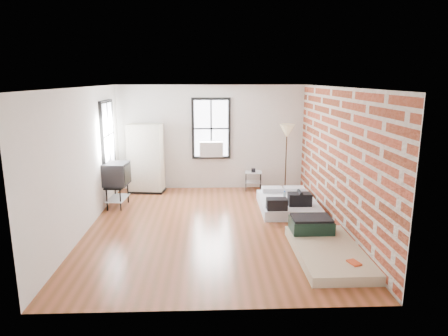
{
  "coord_description": "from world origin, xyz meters",
  "views": [
    {
      "loc": [
        -0.06,
        -7.69,
        2.97
      ],
      "look_at": [
        0.24,
        0.3,
        1.16
      ],
      "focal_mm": 32.0,
      "sensor_mm": 36.0,
      "label": 1
    }
  ],
  "objects_px": {
    "mattress_main": "(288,203)",
    "tv_stand": "(117,175)",
    "floor_lamp": "(287,134)",
    "side_table": "(253,176)",
    "wardrobe": "(146,159)",
    "mattress_bare": "(324,245)"
  },
  "relations": [
    {
      "from": "mattress_bare",
      "to": "mattress_main",
      "type": "bearing_deg",
      "value": 94.08
    },
    {
      "from": "wardrobe",
      "to": "floor_lamp",
      "type": "bearing_deg",
      "value": 7.06
    },
    {
      "from": "side_table",
      "to": "floor_lamp",
      "type": "relative_size",
      "value": 0.33
    },
    {
      "from": "wardrobe",
      "to": "floor_lamp",
      "type": "relative_size",
      "value": 1.02
    },
    {
      "from": "mattress_bare",
      "to": "tv_stand",
      "type": "relative_size",
      "value": 1.96
    },
    {
      "from": "mattress_bare",
      "to": "wardrobe",
      "type": "distance_m",
      "value": 5.42
    },
    {
      "from": "mattress_main",
      "to": "floor_lamp",
      "type": "height_order",
      "value": "floor_lamp"
    },
    {
      "from": "wardrobe",
      "to": "side_table",
      "type": "distance_m",
      "value": 2.89
    },
    {
      "from": "floor_lamp",
      "to": "side_table",
      "type": "bearing_deg",
      "value": 175.34
    },
    {
      "from": "side_table",
      "to": "floor_lamp",
      "type": "xyz_separation_m",
      "value": [
        0.86,
        -0.07,
        1.14
      ]
    },
    {
      "from": "mattress_main",
      "to": "floor_lamp",
      "type": "xyz_separation_m",
      "value": [
        0.24,
        1.6,
        1.38
      ]
    },
    {
      "from": "mattress_main",
      "to": "floor_lamp",
      "type": "relative_size",
      "value": 0.98
    },
    {
      "from": "wardrobe",
      "to": "floor_lamp",
      "type": "distance_m",
      "value": 3.76
    },
    {
      "from": "side_table",
      "to": "mattress_bare",
      "type": "bearing_deg",
      "value": -78.78
    },
    {
      "from": "mattress_main",
      "to": "tv_stand",
      "type": "xyz_separation_m",
      "value": [
        -3.96,
        0.36,
        0.61
      ]
    },
    {
      "from": "wardrobe",
      "to": "mattress_bare",
      "type": "bearing_deg",
      "value": -40.19
    },
    {
      "from": "floor_lamp",
      "to": "tv_stand",
      "type": "xyz_separation_m",
      "value": [
        -4.2,
        -1.24,
        -0.78
      ]
    },
    {
      "from": "mattress_bare",
      "to": "tv_stand",
      "type": "height_order",
      "value": "tv_stand"
    },
    {
      "from": "side_table",
      "to": "wardrobe",
      "type": "bearing_deg",
      "value": -178.59
    },
    {
      "from": "mattress_main",
      "to": "tv_stand",
      "type": "distance_m",
      "value": 4.02
    },
    {
      "from": "mattress_main",
      "to": "side_table",
      "type": "distance_m",
      "value": 1.8
    },
    {
      "from": "side_table",
      "to": "tv_stand",
      "type": "distance_m",
      "value": 3.61
    }
  ]
}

